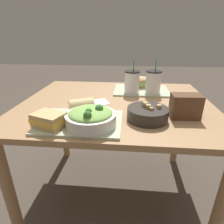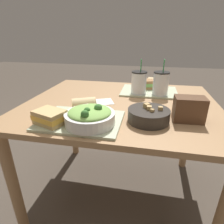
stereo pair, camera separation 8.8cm
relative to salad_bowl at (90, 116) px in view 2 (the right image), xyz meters
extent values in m
plane|color=#4C4238|center=(0.09, 0.35, -0.81)|extent=(12.00, 12.00, 0.00)
cube|color=#A37A51|center=(0.09, 0.35, -0.07)|extent=(1.19, 0.99, 0.03)
cylinder|color=#A37A51|center=(-0.44, -0.08, -0.44)|extent=(0.06, 0.06, 0.73)
cylinder|color=#A37A51|center=(0.63, -0.08, -0.44)|extent=(0.06, 0.06, 0.73)
cylinder|color=#A37A51|center=(-0.44, 0.79, -0.44)|extent=(0.06, 0.06, 0.73)
cylinder|color=#A37A51|center=(0.63, 0.79, -0.44)|extent=(0.06, 0.06, 0.73)
cube|color=#B2BC99|center=(-0.06, 0.04, -0.05)|extent=(0.40, 0.29, 0.01)
cube|color=#B2BC99|center=(0.26, 0.60, -0.05)|extent=(0.40, 0.29, 0.01)
cylinder|color=white|center=(0.00, 0.00, -0.01)|extent=(0.23, 0.23, 0.06)
ellipsoid|color=#7FB251|center=(0.00, 0.00, 0.02)|extent=(0.20, 0.20, 0.04)
sphere|color=#427F38|center=(0.04, 0.01, 0.04)|extent=(0.04, 0.04, 0.04)
sphere|color=#38702D|center=(0.00, -0.02, 0.04)|extent=(0.03, 0.03, 0.03)
sphere|color=#38702D|center=(0.00, -0.07, 0.04)|extent=(0.04, 0.04, 0.04)
cube|color=beige|center=(-0.03, 0.05, 0.03)|extent=(0.05, 0.05, 0.01)
cube|color=beige|center=(0.01, -0.03, 0.03)|extent=(0.05, 0.03, 0.01)
cylinder|color=#2D2823|center=(0.27, 0.11, -0.02)|extent=(0.20, 0.20, 0.06)
cylinder|color=brown|center=(0.27, 0.11, 0.00)|extent=(0.18, 0.18, 0.01)
cube|color=tan|center=(0.25, 0.13, 0.02)|extent=(0.04, 0.04, 0.03)
cube|color=tan|center=(0.28, 0.08, 0.02)|extent=(0.02, 0.02, 0.02)
cube|color=tan|center=(0.27, 0.10, 0.02)|extent=(0.02, 0.02, 0.02)
cube|color=tan|center=(0.32, 0.11, 0.02)|extent=(0.02, 0.02, 0.02)
cube|color=tan|center=(-0.18, -0.03, -0.03)|extent=(0.16, 0.14, 0.02)
cube|color=#EFB742|center=(-0.18, -0.03, -0.01)|extent=(0.17, 0.15, 0.02)
cube|color=tan|center=(-0.18, -0.03, 0.01)|extent=(0.16, 0.14, 0.02)
cylinder|color=#DBBC84|center=(-0.08, 0.14, 0.00)|extent=(0.15, 0.12, 0.07)
cylinder|color=beige|center=(-0.02, 0.17, 0.00)|extent=(0.03, 0.06, 0.07)
cube|color=olive|center=(0.28, 0.68, -0.03)|extent=(0.16, 0.15, 0.02)
cube|color=#6B9E47|center=(0.28, 0.68, -0.01)|extent=(0.17, 0.15, 0.02)
cube|color=olive|center=(0.28, 0.68, 0.01)|extent=(0.16, 0.15, 0.02)
cylinder|color=#DBBC84|center=(0.31, 0.71, 0.00)|extent=(0.13, 0.10, 0.07)
cylinder|color=beige|center=(0.36, 0.70, 0.00)|extent=(0.02, 0.07, 0.07)
cylinder|color=silver|center=(0.19, 0.52, 0.03)|extent=(0.10, 0.10, 0.14)
cylinder|color=black|center=(0.19, 0.52, 0.02)|extent=(0.09, 0.09, 0.12)
cylinder|color=black|center=(0.19, 0.52, 0.11)|extent=(0.11, 0.11, 0.01)
cylinder|color=green|center=(0.20, 0.52, 0.15)|extent=(0.01, 0.02, 0.09)
cylinder|color=silver|center=(0.34, 0.52, 0.03)|extent=(0.10, 0.10, 0.15)
cylinder|color=#701E47|center=(0.34, 0.52, 0.03)|extent=(0.09, 0.09, 0.12)
cylinder|color=black|center=(0.34, 0.52, 0.11)|extent=(0.11, 0.11, 0.01)
cylinder|color=green|center=(0.34, 0.52, 0.15)|extent=(0.01, 0.02, 0.09)
cube|color=brown|center=(0.46, 0.15, 0.01)|extent=(0.15, 0.10, 0.12)
cube|color=white|center=(-0.04, 0.32, -0.05)|extent=(0.20, 0.17, 0.00)
camera|label=1|loc=(0.17, -0.76, 0.36)|focal=30.00mm
camera|label=2|loc=(0.25, -0.75, 0.36)|focal=30.00mm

